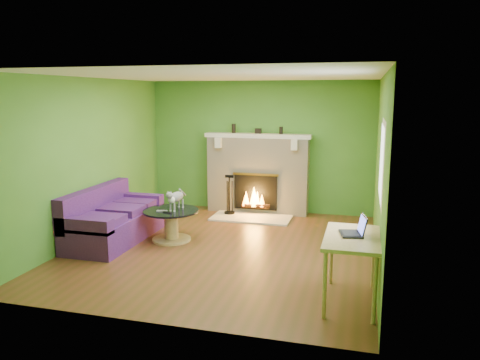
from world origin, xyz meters
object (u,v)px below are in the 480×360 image
object	(u,v)px
sofa	(112,220)
desk	(352,244)
cat	(176,199)
coffee_table	(171,223)

from	to	relation	value
sofa	desk	world-z (taller)	sofa
sofa	cat	distance (m)	1.10
coffee_table	desk	distance (m)	3.32
desk	cat	size ratio (longest dim) A/B	1.91
sofa	coffee_table	size ratio (longest dim) A/B	2.13
desk	cat	distance (m)	3.25
sofa	cat	world-z (taller)	sofa
cat	coffee_table	bearing A→B (deg)	-141.46
coffee_table	cat	size ratio (longest dim) A/B	1.62
sofa	cat	xyz separation A→B (m)	(1.01, 0.29, 0.35)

